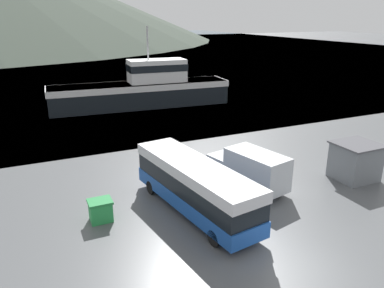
% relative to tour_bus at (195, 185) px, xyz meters
% --- Properties ---
extents(ground_plane, '(400.00, 400.00, 0.00)m').
position_rel_tour_bus_xyz_m(ground_plane, '(2.24, -7.08, -1.74)').
color(ground_plane, '#515456').
extents(water_surface, '(240.00, 240.00, 0.00)m').
position_rel_tour_bus_xyz_m(water_surface, '(2.24, 132.18, -1.74)').
color(water_surface, '#3D5160').
rests_on(water_surface, ground).
extents(tour_bus, '(3.99, 10.42, 3.07)m').
position_rel_tour_bus_xyz_m(tour_bus, '(0.00, 0.00, 0.00)').
color(tour_bus, '#194799').
rests_on(tour_bus, ground).
extents(delivery_van, '(3.42, 6.45, 2.64)m').
position_rel_tour_bus_xyz_m(delivery_van, '(4.85, 1.52, -0.36)').
color(delivery_van, silver).
rests_on(delivery_van, ground).
extents(fishing_boat, '(23.00, 6.15, 9.97)m').
position_rel_tour_bus_xyz_m(fishing_boat, '(5.61, 27.62, 0.52)').
color(fishing_boat, black).
rests_on(fishing_boat, water_surface).
extents(storage_bin, '(1.34, 1.12, 1.28)m').
position_rel_tour_bus_xyz_m(storage_bin, '(-5.37, 1.23, -1.09)').
color(storage_bin, green).
rests_on(storage_bin, ground).
extents(dock_kiosk, '(3.01, 2.83, 2.67)m').
position_rel_tour_bus_xyz_m(dock_kiosk, '(12.46, -0.45, -0.39)').
color(dock_kiosk, slate).
rests_on(dock_kiosk, ground).
extents(small_boat, '(4.22, 7.70, 0.88)m').
position_rel_tour_bus_xyz_m(small_boat, '(5.18, 35.84, -1.30)').
color(small_boat, maroon).
rests_on(small_boat, water_surface).
extents(mooring_bollard, '(0.45, 0.45, 1.00)m').
position_rel_tour_bus_xyz_m(mooring_bollard, '(1.02, 10.22, -1.20)').
color(mooring_bollard, '#B29919').
rests_on(mooring_bollard, ground).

